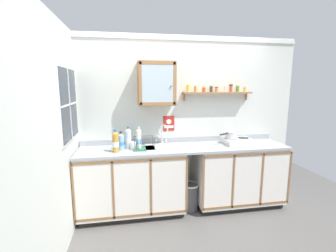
{
  "coord_description": "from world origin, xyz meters",
  "views": [
    {
      "loc": [
        -0.77,
        -2.81,
        1.77
      ],
      "look_at": [
        -0.22,
        0.38,
        1.2
      ],
      "focal_mm": 25.24,
      "sensor_mm": 36.0,
      "label": 1
    }
  ],
  "objects_px": {
    "hot_plate_stove": "(238,141)",
    "bottle_juice_amber_1": "(116,142)",
    "saucepan": "(231,135)",
    "bottle_water_clear_0": "(128,139)",
    "sink": "(164,148)",
    "trash_bin": "(190,196)",
    "bottle_opaque_white_2": "(139,139)",
    "warning_sign": "(169,124)",
    "dish_rack": "(143,147)",
    "bottle_water_blue_3": "(121,142)",
    "mug": "(133,145)",
    "wall_cabinet": "(156,84)"
  },
  "relations": [
    {
      "from": "bottle_water_clear_0",
      "to": "sink",
      "type": "bearing_deg",
      "value": -2.43
    },
    {
      "from": "bottle_water_clear_0",
      "to": "warning_sign",
      "type": "bearing_deg",
      "value": 20.46
    },
    {
      "from": "mug",
      "to": "bottle_opaque_white_2",
      "type": "bearing_deg",
      "value": -5.7
    },
    {
      "from": "warning_sign",
      "to": "bottle_water_blue_3",
      "type": "bearing_deg",
      "value": -157.47
    },
    {
      "from": "bottle_water_clear_0",
      "to": "bottle_opaque_white_2",
      "type": "relative_size",
      "value": 0.99
    },
    {
      "from": "sink",
      "to": "warning_sign",
      "type": "relative_size",
      "value": 2.29
    },
    {
      "from": "bottle_water_clear_0",
      "to": "warning_sign",
      "type": "xyz_separation_m",
      "value": [
        0.59,
        0.22,
        0.15
      ]
    },
    {
      "from": "saucepan",
      "to": "warning_sign",
      "type": "xyz_separation_m",
      "value": [
        -0.88,
        0.22,
        0.15
      ]
    },
    {
      "from": "bottle_water_clear_0",
      "to": "wall_cabinet",
      "type": "bearing_deg",
      "value": 11.36
    },
    {
      "from": "bottle_water_blue_3",
      "to": "trash_bin",
      "type": "relative_size",
      "value": 0.63
    },
    {
      "from": "warning_sign",
      "to": "dish_rack",
      "type": "bearing_deg",
      "value": -143.95
    },
    {
      "from": "sink",
      "to": "mug",
      "type": "relative_size",
      "value": 3.95
    },
    {
      "from": "hot_plate_stove",
      "to": "bottle_juice_amber_1",
      "type": "distance_m",
      "value": 1.74
    },
    {
      "from": "saucepan",
      "to": "bottle_opaque_white_2",
      "type": "xyz_separation_m",
      "value": [
        -1.33,
        -0.06,
        -0.0
      ]
    },
    {
      "from": "hot_plate_stove",
      "to": "bottle_water_blue_3",
      "type": "distance_m",
      "value": 1.67
    },
    {
      "from": "dish_rack",
      "to": "wall_cabinet",
      "type": "distance_m",
      "value": 0.87
    },
    {
      "from": "sink",
      "to": "saucepan",
      "type": "bearing_deg",
      "value": 1.16
    },
    {
      "from": "hot_plate_stove",
      "to": "bottle_juice_amber_1",
      "type": "xyz_separation_m",
      "value": [
        -1.73,
        -0.14,
        0.09
      ]
    },
    {
      "from": "bottle_water_clear_0",
      "to": "mug",
      "type": "distance_m",
      "value": 0.12
    },
    {
      "from": "sink",
      "to": "trash_bin",
      "type": "xyz_separation_m",
      "value": [
        0.37,
        -0.09,
        -0.71
      ]
    },
    {
      "from": "dish_rack",
      "to": "wall_cabinet",
      "type": "bearing_deg",
      "value": 36.26
    },
    {
      "from": "saucepan",
      "to": "bottle_juice_amber_1",
      "type": "distance_m",
      "value": 1.64
    },
    {
      "from": "bottle_juice_amber_1",
      "to": "bottle_water_blue_3",
      "type": "distance_m",
      "value": 0.12
    },
    {
      "from": "trash_bin",
      "to": "mug",
      "type": "bearing_deg",
      "value": 176.08
    },
    {
      "from": "bottle_water_blue_3",
      "to": "mug",
      "type": "relative_size",
      "value": 1.97
    },
    {
      "from": "sink",
      "to": "bottle_opaque_white_2",
      "type": "relative_size",
      "value": 1.67
    },
    {
      "from": "mug",
      "to": "warning_sign",
      "type": "height_order",
      "value": "warning_sign"
    },
    {
      "from": "saucepan",
      "to": "bottle_water_clear_0",
      "type": "relative_size",
      "value": 1.02
    },
    {
      "from": "hot_plate_stove",
      "to": "mug",
      "type": "bearing_deg",
      "value": -178.82
    },
    {
      "from": "sink",
      "to": "wall_cabinet",
      "type": "xyz_separation_m",
      "value": [
        -0.08,
        0.1,
        0.87
      ]
    },
    {
      "from": "hot_plate_stove",
      "to": "trash_bin",
      "type": "height_order",
      "value": "hot_plate_stove"
    },
    {
      "from": "bottle_opaque_white_2",
      "to": "warning_sign",
      "type": "height_order",
      "value": "warning_sign"
    },
    {
      "from": "warning_sign",
      "to": "bottle_water_clear_0",
      "type": "bearing_deg",
      "value": -159.54
    },
    {
      "from": "sink",
      "to": "bottle_juice_amber_1",
      "type": "distance_m",
      "value": 0.67
    },
    {
      "from": "sink",
      "to": "wall_cabinet",
      "type": "height_order",
      "value": "wall_cabinet"
    },
    {
      "from": "bottle_water_blue_3",
      "to": "trash_bin",
      "type": "distance_m",
      "value": 1.25
    },
    {
      "from": "mug",
      "to": "wall_cabinet",
      "type": "bearing_deg",
      "value": 21.91
    },
    {
      "from": "saucepan",
      "to": "sink",
      "type": "bearing_deg",
      "value": -178.84
    },
    {
      "from": "hot_plate_stove",
      "to": "saucepan",
      "type": "bearing_deg",
      "value": 166.94
    },
    {
      "from": "sink",
      "to": "hot_plate_stove",
      "type": "height_order",
      "value": "sink"
    },
    {
      "from": "saucepan",
      "to": "bottle_juice_amber_1",
      "type": "height_order",
      "value": "bottle_juice_amber_1"
    },
    {
      "from": "bottle_juice_amber_1",
      "to": "mug",
      "type": "xyz_separation_m",
      "value": [
        0.22,
        0.11,
        -0.08
      ]
    },
    {
      "from": "bottle_juice_amber_1",
      "to": "trash_bin",
      "type": "xyz_separation_m",
      "value": [
        1.0,
        0.06,
        -0.85
      ]
    },
    {
      "from": "saucepan",
      "to": "bottle_juice_amber_1",
      "type": "relative_size",
      "value": 1.02
    },
    {
      "from": "saucepan",
      "to": "bottle_water_clear_0",
      "type": "xyz_separation_m",
      "value": [
        -1.47,
        0.0,
        -0.0
      ]
    },
    {
      "from": "warning_sign",
      "to": "saucepan",
      "type": "bearing_deg",
      "value": -14.14
    },
    {
      "from": "saucepan",
      "to": "dish_rack",
      "type": "distance_m",
      "value": 1.28
    },
    {
      "from": "saucepan",
      "to": "bottle_water_clear_0",
      "type": "distance_m",
      "value": 1.47
    },
    {
      "from": "bottle_water_clear_0",
      "to": "wall_cabinet",
      "type": "distance_m",
      "value": 0.83
    },
    {
      "from": "sink",
      "to": "hot_plate_stove",
      "type": "relative_size",
      "value": 1.25
    }
  ]
}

